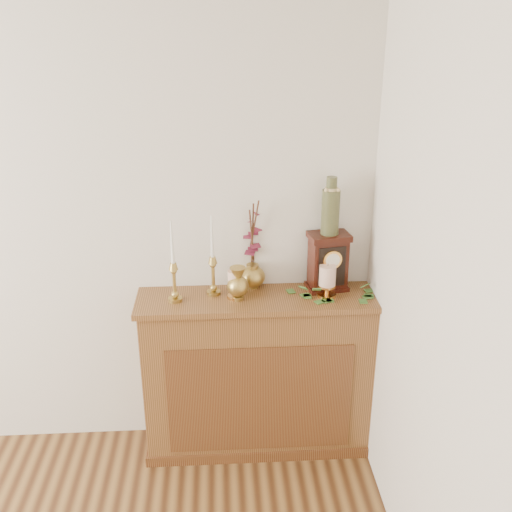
{
  "coord_description": "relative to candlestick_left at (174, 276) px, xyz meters",
  "views": [
    {
      "loc": [
        1.22,
        -0.63,
        2.3
      ],
      "look_at": [
        1.39,
        2.05,
        1.18
      ],
      "focal_mm": 42.0,
      "sensor_mm": 36.0,
      "label": 1
    }
  ],
  "objects": [
    {
      "name": "ceramic_vase",
      "position": [
        0.78,
        0.1,
        0.3
      ],
      "size": [
        0.09,
        0.09,
        0.29
      ],
      "rotation": [
        0.0,
        0.0,
        0.16
      ],
      "color": "#193225",
      "rests_on": "mantel_clock"
    },
    {
      "name": "ginger_jar",
      "position": [
        0.4,
        0.17,
        0.08
      ],
      "size": [
        0.2,
        0.21,
        0.49
      ],
      "rotation": [
        0.0,
        0.0,
        0.01
      ],
      "color": "tan",
      "rests_on": "console_shelf"
    },
    {
      "name": "console_shelf",
      "position": [
        0.42,
        0.02,
        -0.63
      ],
      "size": [
        1.24,
        0.34,
        0.93
      ],
      "color": "brown",
      "rests_on": "ground"
    },
    {
      "name": "candlestick_left",
      "position": [
        0.0,
        0.0,
        0.0
      ],
      "size": [
        0.07,
        0.07,
        0.43
      ],
      "rotation": [
        0.0,
        0.0,
        0.02
      ],
      "color": "tan",
      "rests_on": "console_shelf"
    },
    {
      "name": "mantel_clock",
      "position": [
        0.78,
        0.1,
        0.01
      ],
      "size": [
        0.22,
        0.17,
        0.31
      ],
      "rotation": [
        0.0,
        0.0,
        0.16
      ],
      "color": "#38120B",
      "rests_on": "console_shelf"
    },
    {
      "name": "candlestick_center",
      "position": [
        0.19,
        0.07,
        -0.0
      ],
      "size": [
        0.07,
        0.07,
        0.43
      ],
      "rotation": [
        0.0,
        0.0,
        0.22
      ],
      "color": "tan",
      "rests_on": "console_shelf"
    },
    {
      "name": "bud_vase",
      "position": [
        0.32,
        -0.0,
        -0.05
      ],
      "size": [
        0.11,
        0.11,
        0.18
      ],
      "rotation": [
        0.0,
        0.0,
        -0.37
      ],
      "color": "tan",
      "rests_on": "console_shelf"
    },
    {
      "name": "ivy_garland",
      "position": [
        0.75,
        -0.0,
        -0.13
      ],
      "size": [
        0.41,
        0.21,
        0.08
      ],
      "rotation": [
        0.0,
        0.0,
        -0.21
      ],
      "color": "#3C6827",
      "rests_on": "console_shelf"
    },
    {
      "name": "pillar_candle_right",
      "position": [
        0.77,
        0.0,
        -0.04
      ],
      "size": [
        0.09,
        0.09,
        0.18
      ],
      "rotation": [
        0.0,
        0.0,
        0.23
      ],
      "color": "#CF9348",
      "rests_on": "console_shelf"
    },
    {
      "name": "pillar_candle_left",
      "position": [
        0.3,
        0.01,
        -0.06
      ],
      "size": [
        0.08,
        0.08,
        0.16
      ],
      "rotation": [
        0.0,
        0.0,
        -0.31
      ],
      "color": "#CF9348",
      "rests_on": "console_shelf"
    }
  ]
}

